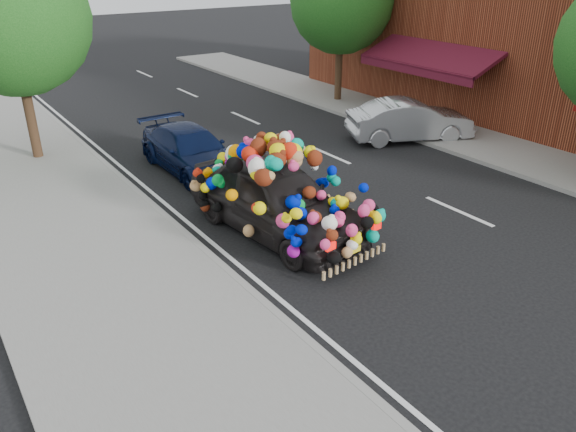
% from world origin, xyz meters
% --- Properties ---
extents(ground, '(100.00, 100.00, 0.00)m').
position_xyz_m(ground, '(0.00, 0.00, 0.00)').
color(ground, black).
rests_on(ground, ground).
extents(sidewalk, '(4.00, 60.00, 0.12)m').
position_xyz_m(sidewalk, '(-4.30, 0.00, 0.06)').
color(sidewalk, gray).
rests_on(sidewalk, ground).
extents(kerb, '(0.15, 60.00, 0.13)m').
position_xyz_m(kerb, '(-2.35, 0.00, 0.07)').
color(kerb, gray).
rests_on(kerb, ground).
extents(footpath_far, '(3.00, 40.00, 0.12)m').
position_xyz_m(footpath_far, '(8.20, 3.00, 0.06)').
color(footpath_far, gray).
rests_on(footpath_far, ground).
extents(lane_markings, '(6.00, 50.00, 0.01)m').
position_xyz_m(lane_markings, '(3.60, 0.00, 0.01)').
color(lane_markings, silver).
rests_on(lane_markings, ground).
extents(tree_near_sidewalk, '(4.20, 4.20, 6.13)m').
position_xyz_m(tree_near_sidewalk, '(-3.80, 9.50, 4.02)').
color(tree_near_sidewalk, '#332114').
rests_on(tree_near_sidewalk, ground).
extents(tree_far_b, '(4.00, 4.00, 5.90)m').
position_xyz_m(tree_far_b, '(8.00, 10.00, 3.89)').
color(tree_far_b, '#332114').
rests_on(tree_far_b, ground).
extents(plush_art_car, '(2.73, 5.01, 2.21)m').
position_xyz_m(plush_art_car, '(-0.56, 1.60, 1.14)').
color(plush_art_car, black).
rests_on(plush_art_car, ground).
extents(navy_sedan, '(1.74, 4.15, 1.20)m').
position_xyz_m(navy_sedan, '(-0.42, 6.13, 0.60)').
color(navy_sedan, black).
rests_on(navy_sedan, ground).
extents(silver_hatchback, '(4.22, 2.92, 1.32)m').
position_xyz_m(silver_hatchback, '(6.65, 4.66, 0.66)').
color(silver_hatchback, '#AEB0B5').
rests_on(silver_hatchback, ground).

